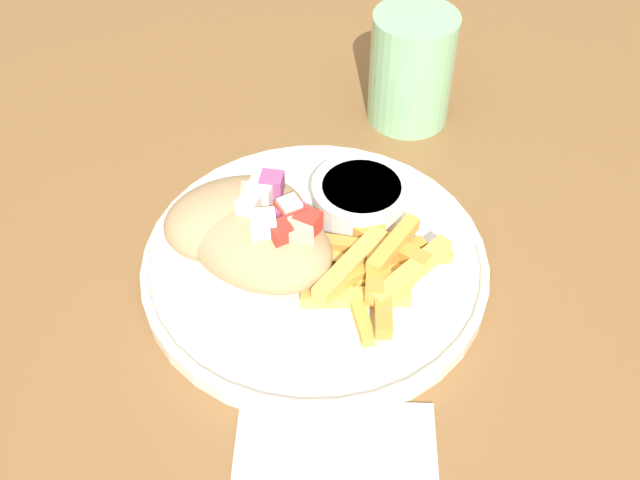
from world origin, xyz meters
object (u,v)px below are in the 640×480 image
sauce_ramekin (366,198)px  water_glass (415,73)px  fries_pile (377,267)px  plate (320,262)px  pita_sandwich_near (266,241)px  pita_sandwich_far (241,218)px

sauce_ramekin → water_glass: water_glass is taller
fries_pile → sauce_ramekin: 0.07m
plate → water_glass: (0.07, 0.20, 0.04)m
water_glass → pita_sandwich_near: bearing=-117.6°
water_glass → plate: bearing=-109.5°
fries_pile → plate: bearing=159.9°
plate → pita_sandwich_near: (-0.04, -0.01, 0.03)m
plate → pita_sandwich_far: 0.07m
pita_sandwich_near → fries_pile: size_ratio=1.11×
pita_sandwich_near → fries_pile: pita_sandwich_near is taller
pita_sandwich_near → water_glass: (0.11, 0.21, 0.01)m
pita_sandwich_far → sauce_ramekin: size_ratio=1.65×
plate → fries_pile: fries_pile is taller
pita_sandwich_far → fries_pile: (0.10, -0.03, -0.01)m
plate → fries_pile: (0.04, -0.02, 0.02)m
plate → pita_sandwich_near: size_ratio=1.89×
pita_sandwich_near → sauce_ramekin: (0.07, 0.06, -0.01)m
plate → pita_sandwich_far: size_ratio=2.03×
pita_sandwich_near → fries_pile: bearing=21.2°
fries_pile → sauce_ramekin: (-0.01, 0.06, 0.01)m
fries_pile → sauce_ramekin: sauce_ramekin is taller
pita_sandwich_far → fries_pile: size_ratio=1.03×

